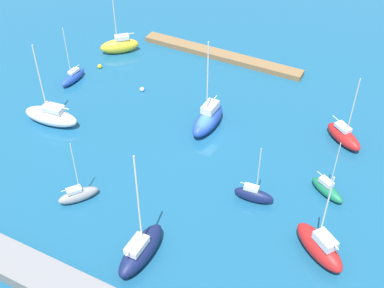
# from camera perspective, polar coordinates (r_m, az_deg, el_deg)

# --- Properties ---
(water) EXTENTS (160.00, 160.00, 0.00)m
(water) POSITION_cam_1_polar(r_m,az_deg,el_deg) (68.17, 1.59, 1.05)
(water) COLOR #19567F
(water) RESTS_ON ground
(pier_dock) EXTENTS (27.54, 2.33, 0.85)m
(pier_dock) POSITION_cam_1_polar(r_m,az_deg,el_deg) (84.48, 3.28, 9.94)
(pier_dock) COLOR olive
(pier_dock) RESTS_ON ground
(sailboat_navy_along_channel) EXTENTS (4.80, 1.93, 8.05)m
(sailboat_navy_along_channel) POSITION_cam_1_polar(r_m,az_deg,el_deg) (59.12, 6.95, -5.67)
(sailboat_navy_along_channel) COLOR #141E4C
(sailboat_navy_along_channel) RESTS_ON water
(sailboat_blue_outer_mooring) EXTENTS (2.76, 7.40, 13.33)m
(sailboat_blue_outer_mooring) POSITION_cam_1_polar(r_m,az_deg,el_deg) (68.52, 1.81, 2.84)
(sailboat_blue_outer_mooring) COLOR #2347B2
(sailboat_blue_outer_mooring) RESTS_ON water
(sailboat_red_far_south) EXTENTS (6.06, 5.13, 10.12)m
(sailboat_red_far_south) POSITION_cam_1_polar(r_m,az_deg,el_deg) (69.18, 16.68, 0.88)
(sailboat_red_far_south) COLOR red
(sailboat_red_far_south) RESTS_ON water
(sailboat_gray_far_north) EXTENTS (4.00, 4.65, 8.52)m
(sailboat_gray_far_north) POSITION_cam_1_polar(r_m,az_deg,el_deg) (60.21, -12.67, -5.58)
(sailboat_gray_far_north) COLOR gray
(sailboat_gray_far_north) RESTS_ON water
(sailboat_green_inner_mooring) EXTENTS (4.86, 3.60, 8.11)m
(sailboat_green_inner_mooring) POSITION_cam_1_polar(r_m,az_deg,el_deg) (61.52, 14.95, -4.93)
(sailboat_green_inner_mooring) COLOR #19724C
(sailboat_green_inner_mooring) RESTS_ON water
(sailboat_white_west_end) EXTENTS (8.17, 3.66, 12.12)m
(sailboat_white_west_end) POSITION_cam_1_polar(r_m,az_deg,el_deg) (71.86, -15.55, 3.07)
(sailboat_white_west_end) COLOR white
(sailboat_white_west_end) RESTS_ON water
(sailboat_yellow_near_pier) EXTENTS (6.11, 5.78, 10.21)m
(sailboat_yellow_near_pier) POSITION_cam_1_polar(r_m,az_deg,el_deg) (86.14, -8.13, 10.91)
(sailboat_yellow_near_pier) COLOR yellow
(sailboat_yellow_near_pier) RESTS_ON water
(sailboat_navy_lone_north) EXTENTS (2.50, 7.48, 13.86)m
(sailboat_navy_lone_north) POSITION_cam_1_polar(r_m,az_deg,el_deg) (53.35, -5.79, -11.72)
(sailboat_navy_lone_north) COLOR #141E4C
(sailboat_navy_lone_north) RESTS_ON water
(sailboat_blue_lone_south) EXTENTS (1.58, 5.09, 9.19)m
(sailboat_blue_lone_south) POSITION_cam_1_polar(r_m,az_deg,el_deg) (80.13, -13.24, 7.35)
(sailboat_blue_lone_south) COLOR #2347B2
(sailboat_blue_lone_south) RESTS_ON water
(sailboat_red_by_breakwater) EXTENTS (6.96, 5.89, 10.96)m
(sailboat_red_by_breakwater) POSITION_cam_1_polar(r_m,az_deg,el_deg) (54.85, 14.15, -11.09)
(sailboat_red_by_breakwater) COLOR red
(sailboat_red_by_breakwater) RESTS_ON water
(mooring_buoy_white) EXTENTS (0.68, 0.68, 0.68)m
(mooring_buoy_white) POSITION_cam_1_polar(r_m,az_deg,el_deg) (76.53, -5.63, 6.14)
(mooring_buoy_white) COLOR white
(mooring_buoy_white) RESTS_ON water
(mooring_buoy_yellow) EXTENTS (0.69, 0.69, 0.69)m
(mooring_buoy_yellow) POSITION_cam_1_polar(r_m,az_deg,el_deg) (82.88, -10.33, 8.58)
(mooring_buoy_yellow) COLOR yellow
(mooring_buoy_yellow) RESTS_ON water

